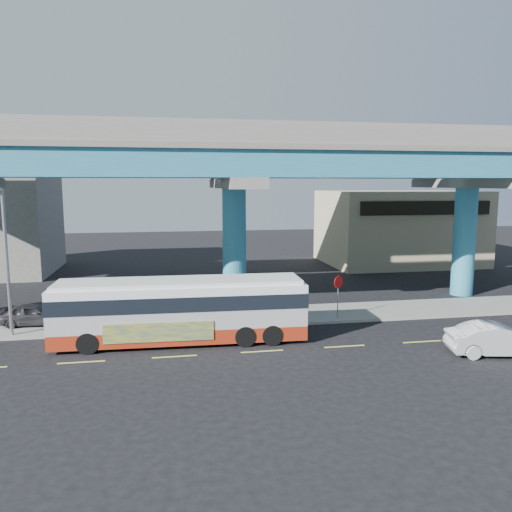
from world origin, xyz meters
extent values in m
plane|color=black|center=(0.00, 0.00, 0.00)|extent=(120.00, 120.00, 0.00)
cube|color=gray|center=(0.00, 5.50, 0.07)|extent=(70.00, 4.00, 0.15)
cube|color=#D8C64C|center=(-8.00, -0.30, 0.01)|extent=(2.00, 0.12, 0.01)
cube|color=#D8C64C|center=(-4.00, -0.30, 0.01)|extent=(2.00, 0.12, 0.01)
cube|color=#D8C64C|center=(0.00, -0.30, 0.01)|extent=(2.00, 0.12, 0.01)
cube|color=#D8C64C|center=(4.00, -0.30, 0.01)|extent=(2.00, 0.12, 0.01)
cube|color=#D8C64C|center=(8.00, -0.30, 0.01)|extent=(2.00, 0.12, 0.01)
cube|color=#D8C64C|center=(12.00, -0.30, 0.01)|extent=(2.00, 0.12, 0.01)
cylinder|color=#246489|center=(0.00, 9.00, 3.70)|extent=(1.50, 1.50, 7.40)
cube|color=gray|center=(0.00, 9.00, 7.70)|extent=(2.00, 12.00, 0.60)
cube|color=gray|center=(0.00, 12.50, 8.60)|extent=(1.80, 5.00, 1.20)
cylinder|color=#246489|center=(16.00, 9.00, 3.70)|extent=(1.50, 1.50, 7.40)
cube|color=gray|center=(16.00, 9.00, 7.70)|extent=(2.00, 12.00, 0.60)
cube|color=gray|center=(16.00, 12.50, 8.60)|extent=(1.80, 5.00, 1.20)
cube|color=#246489|center=(0.00, 5.50, 8.70)|extent=(52.00, 5.00, 1.40)
cube|color=gray|center=(0.00, 5.50, 9.55)|extent=(52.00, 5.40, 0.30)
cube|color=gray|center=(0.00, 3.00, 10.10)|extent=(52.00, 0.25, 0.80)
cube|color=gray|center=(0.00, 8.00, 10.10)|extent=(52.00, 0.25, 0.80)
cube|color=#246489|center=(0.00, 12.50, 9.90)|extent=(52.00, 5.00, 1.40)
cube|color=gray|center=(0.00, 12.50, 10.75)|extent=(52.00, 5.40, 0.30)
cube|color=gray|center=(0.00, 10.00, 11.30)|extent=(52.00, 0.25, 0.80)
cube|color=gray|center=(0.00, 15.00, 11.30)|extent=(52.00, 0.25, 0.80)
cube|color=tan|center=(18.00, 23.00, 3.50)|extent=(14.00, 10.00, 7.00)
cube|color=black|center=(18.00, 17.90, 5.60)|extent=(12.00, 0.25, 1.20)
cube|color=maroon|center=(-3.63, 1.78, 0.55)|extent=(12.11, 2.95, 0.70)
cube|color=silver|center=(-3.63, 1.78, 1.65)|extent=(12.11, 2.95, 1.50)
cube|color=black|center=(-3.63, 1.78, 2.16)|extent=(12.17, 3.00, 0.70)
cube|color=silver|center=(-3.63, 1.78, 2.71)|extent=(12.11, 2.95, 0.40)
cube|color=silver|center=(-3.63, 1.78, 3.01)|extent=(11.70, 2.69, 0.20)
cube|color=black|center=(2.41, 1.58, 2.00)|extent=(0.14, 2.31, 1.20)
cube|color=black|center=(-9.66, 1.98, 2.00)|extent=(0.14, 2.31, 1.20)
cube|color=navy|center=(-4.67, 0.51, 0.92)|extent=(5.01, 0.22, 0.90)
cylinder|color=black|center=(-7.87, 0.77, 0.50)|extent=(1.01, 0.33, 1.00)
cylinder|color=black|center=(-7.79, 3.07, 0.50)|extent=(1.01, 0.33, 1.00)
cylinder|color=black|center=(-0.66, 0.53, 0.50)|extent=(1.01, 0.33, 1.00)
cylinder|color=black|center=(-0.58, 2.83, 0.50)|extent=(1.01, 0.33, 1.00)
cylinder|color=black|center=(0.64, 0.49, 0.50)|extent=(1.01, 0.33, 1.00)
cylinder|color=black|center=(0.72, 2.79, 0.50)|extent=(1.01, 0.33, 1.00)
imported|color=#B7B7BC|center=(10.35, -2.68, 0.72)|extent=(3.23, 4.99, 1.45)
imported|color=#2F2F34|center=(-11.36, 5.64, 0.75)|extent=(1.85, 3.69, 1.20)
cylinder|color=gray|center=(-11.99, 4.00, 3.82)|extent=(0.16, 0.16, 7.34)
cylinder|color=gray|center=(5.23, 4.20, 1.20)|extent=(0.06, 0.06, 2.10)
cylinder|color=#B20A0A|center=(5.23, 4.17, 2.20)|extent=(0.64, 0.39, 0.73)
camera|label=1|loc=(-4.22, -22.06, 7.67)|focal=35.00mm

